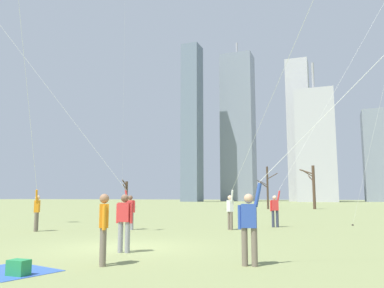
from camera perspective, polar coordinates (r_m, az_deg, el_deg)
The scene contains 17 objects.
ground_plane at distance 12.52m, azimuth -10.06°, elevation -14.79°, with size 400.00×400.00×0.00m, color #848E56.
kite_flyer_far_back_purple at distance 21.60m, azimuth 15.32°, elevation -3.20°, with size 9.60×8.46×19.10m.
kite_flyer_midfield_right_red at distance 17.29m, azimuth 8.03°, elevation -3.91°, with size 9.16×10.51×15.36m.
kite_flyer_foreground_left_white at distance 18.75m, azimuth -22.28°, elevation -4.58°, with size 1.64×4.55×13.67m.
kite_flyer_midfield_center_green at distance 9.32m, azimuth 19.73°, elevation 1.04°, with size 12.01×2.45×13.53m.
kite_flyer_midfield_left_teal at distance 19.17m, azimuth -13.09°, elevation -3.98°, with size 11.18×4.43×16.24m.
bystander_strolling_midfield at distance 11.28m, azimuth -9.94°, elevation -10.96°, with size 0.51×0.22×1.62m.
bystander_watching_nearby at distance 9.30m, azimuth -12.91°, elevation -11.58°, with size 0.36×0.43×1.62m.
picnic_spot at distance 9.01m, azimuth -24.63°, elevation -16.42°, with size 2.09×1.80×0.31m.
bare_tree_far_right_edge at distance 60.47m, azimuth -9.68°, elevation -7.10°, with size 1.38×2.38×4.16m.
bare_tree_left_of_center at distance 50.54m, azimuth 11.06°, elevation -6.21°, with size 2.43×1.71×5.41m.
bare_tree_rightmost at distance 52.07m, azimuth 17.40°, elevation -5.82°, with size 2.00×2.38×5.54m.
skyline_mid_tower_left at distance 129.46m, azimuth 0.01°, elevation 3.30°, with size 5.75×6.48×52.89m.
skyline_squat_block at distance 137.47m, azimuth 25.31°, elevation -1.60°, with size 6.64×10.69×29.16m.
skyline_short_annex at distance 142.94m, azimuth 6.80°, elevation 2.56°, with size 11.62×8.16×59.27m.
skyline_slender_spire at distance 123.95m, azimuth 17.80°, elevation -0.09°, with size 11.74×5.70×43.34m.
skyline_tall_tower at distance 137.95m, azimuth 15.51°, elevation 2.03°, with size 7.51×7.64×48.81m.
Camera 1 is at (6.29, -10.71, 1.55)m, focal length 36.18 mm.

